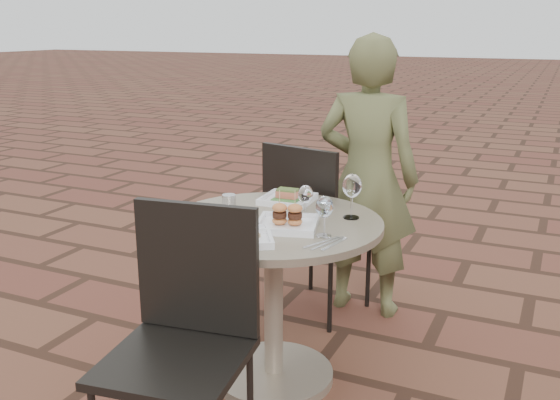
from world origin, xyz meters
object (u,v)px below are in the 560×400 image
at_px(chair_near, 186,321).
at_px(plate_salmon, 288,198).
at_px(cafe_table, 274,276).
at_px(chair_far, 311,217).
at_px(diner, 368,178).
at_px(plate_tuna, 241,237).
at_px(plate_sliders, 287,220).

relative_size(chair_near, plate_salmon, 4.04).
relative_size(cafe_table, chair_far, 0.97).
height_order(cafe_table, plate_salmon, plate_salmon).
xyz_separation_m(diner, plate_tuna, (-0.14, -1.13, 0.01)).
height_order(plate_sliders, plate_tuna, plate_sliders).
bearing_deg(plate_salmon, chair_near, -88.22).
distance_m(cafe_table, plate_sliders, 0.30).
xyz_separation_m(cafe_table, chair_far, (-0.09, 0.64, 0.07)).
xyz_separation_m(chair_far, chair_near, (0.06, -1.26, 0.00)).
xyz_separation_m(chair_near, plate_salmon, (-0.03, 0.89, 0.20)).
bearing_deg(chair_near, plate_salmon, 83.76).
xyz_separation_m(diner, plate_sliders, (-0.05, -0.92, 0.02)).
bearing_deg(plate_sliders, cafe_table, 145.70).
xyz_separation_m(cafe_table, plate_sliders, (0.09, -0.06, 0.27)).
distance_m(chair_far, chair_near, 1.26).
bearing_deg(chair_far, cafe_table, 111.07).
bearing_deg(plate_sliders, chair_far, 104.52).
xyz_separation_m(cafe_table, plate_salmon, (-0.06, 0.28, 0.26)).
bearing_deg(plate_tuna, chair_far, 95.75).
bearing_deg(diner, cafe_table, 79.50).
distance_m(chair_near, plate_salmon, 0.92).
relative_size(plate_salmon, plate_sliders, 0.79).
relative_size(diner, plate_sliders, 5.07).
relative_size(chair_far, chair_near, 1.00).
xyz_separation_m(chair_far, plate_sliders, (0.18, -0.71, 0.21)).
relative_size(cafe_table, plate_sliders, 3.11).
bearing_deg(plate_sliders, plate_salmon, 113.90).
xyz_separation_m(chair_near, diner, (0.17, 1.47, 0.19)).
bearing_deg(cafe_table, plate_sliders, -34.30).
distance_m(plate_sliders, plate_tuna, 0.24).
bearing_deg(plate_sliders, plate_tuna, -112.29).
xyz_separation_m(cafe_table, plate_tuna, (-0.00, -0.28, 0.26)).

